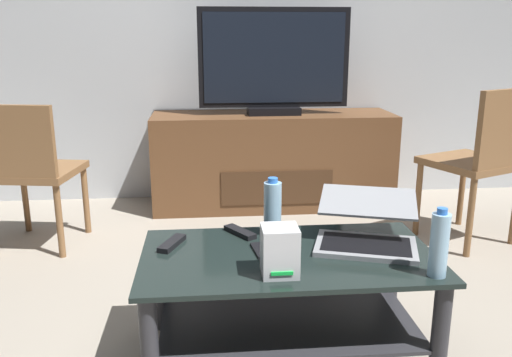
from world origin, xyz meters
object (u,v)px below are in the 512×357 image
(tv_remote, at_px, (172,243))
(television, at_px, (274,64))
(laptop, at_px, (366,227))
(water_bottle_far, at_px, (273,208))
(coffee_table, at_px, (288,288))
(dining_chair, at_px, (483,156))
(side_chair, at_px, (30,167))
(cell_phone, at_px, (263,250))
(soundbar_remote, at_px, (240,232))
(media_cabinet, at_px, (273,160))
(router_box, at_px, (280,251))

(tv_remote, bearing_deg, television, 93.67)
(television, bearing_deg, tv_remote, -109.17)
(laptop, relative_size, water_bottle_far, 2.06)
(coffee_table, relative_size, television, 1.05)
(dining_chair, bearing_deg, tv_remote, -151.86)
(side_chair, xyz_separation_m, cell_phone, (1.17, -1.15, -0.06))
(cell_phone, xyz_separation_m, soundbar_remote, (-0.07, 0.18, 0.01))
(media_cabinet, distance_m, laptop, 1.79)
(side_chair, height_order, router_box, side_chair)
(side_chair, relative_size, water_bottle_far, 3.59)
(media_cabinet, distance_m, side_chair, 1.59)
(media_cabinet, distance_m, tv_remote, 1.84)
(side_chair, bearing_deg, tv_remote, -51.84)
(soundbar_remote, bearing_deg, dining_chair, -4.15)
(television, xyz_separation_m, cell_phone, (-0.26, -1.80, -0.57))
(laptop, relative_size, router_box, 2.92)
(tv_remote, bearing_deg, coffee_table, 7.45)
(television, bearing_deg, media_cabinet, 90.00)
(router_box, bearing_deg, media_cabinet, 83.54)
(cell_phone, bearing_deg, television, 74.08)
(coffee_table, distance_m, dining_chair, 1.63)
(coffee_table, height_order, router_box, router_box)
(router_box, distance_m, cell_phone, 0.21)
(coffee_table, xyz_separation_m, television, (0.17, 1.84, 0.71))
(television, distance_m, laptop, 1.83)
(coffee_table, relative_size, cell_phone, 7.58)
(media_cabinet, distance_m, router_box, 2.04)
(side_chair, distance_m, tv_remote, 1.35)
(side_chair, bearing_deg, coffee_table, -43.13)
(side_chair, xyz_separation_m, laptop, (1.57, -1.10, -0.00))
(side_chair, relative_size, tv_remote, 5.21)
(router_box, distance_m, water_bottle_far, 0.36)
(dining_chair, relative_size, soundbar_remote, 5.66)
(television, distance_m, side_chair, 1.66)
(water_bottle_far, bearing_deg, coffee_table, -80.64)
(cell_phone, height_order, tv_remote, tv_remote)
(water_bottle_far, relative_size, cell_phone, 1.66)
(media_cabinet, xyz_separation_m, laptop, (0.14, -1.78, 0.15))
(television, height_order, laptop, television)
(dining_chair, bearing_deg, router_box, -138.05)
(cell_phone, bearing_deg, soundbar_remote, 104.84)
(soundbar_remote, bearing_deg, tv_remote, 166.26)
(television, relative_size, dining_chair, 1.11)
(side_chair, height_order, water_bottle_far, side_chair)
(dining_chair, bearing_deg, side_chair, 176.26)
(television, distance_m, soundbar_remote, 1.75)
(media_cabinet, height_order, tv_remote, media_cabinet)
(media_cabinet, relative_size, dining_chair, 1.83)
(laptop, bearing_deg, soundbar_remote, 164.66)
(coffee_table, bearing_deg, laptop, 14.74)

